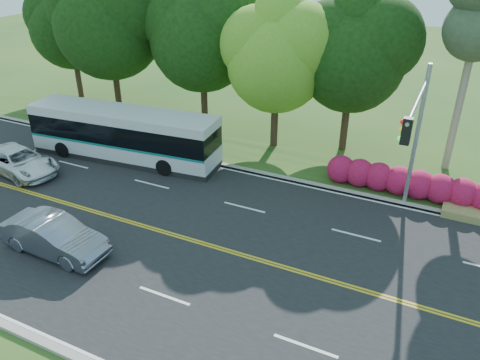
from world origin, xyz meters
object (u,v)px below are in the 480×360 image
at_px(transit_bus, 124,135).
at_px(suv, 19,161).
at_px(traffic_signal, 415,129).
at_px(sedan, 54,236).

distance_m(transit_bus, suv, 5.88).
height_order(transit_bus, suv, transit_bus).
relative_size(traffic_signal, suv, 1.39).
height_order(traffic_signal, transit_bus, traffic_signal).
bearing_deg(suv, sedan, -114.45).
height_order(traffic_signal, suv, traffic_signal).
bearing_deg(transit_bus, sedan, -75.35).
xyz_separation_m(sedan, suv, (-7.30, 4.66, -0.08)).
height_order(sedan, suv, sedan).
relative_size(transit_bus, sedan, 2.43).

